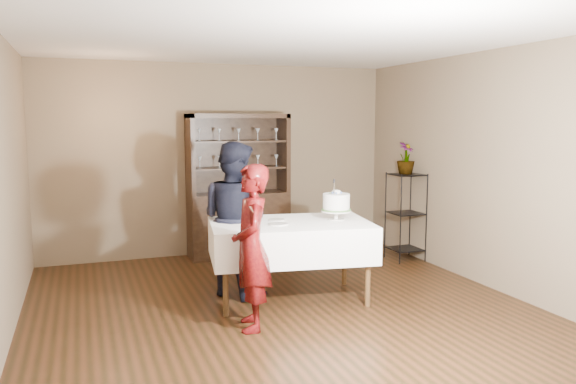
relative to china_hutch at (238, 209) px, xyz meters
The scene contains 14 objects.
floor 2.36m from the china_hutch, 95.08° to the right, with size 5.00×5.00×0.00m, color black.
ceiling 3.04m from the china_hutch, 95.08° to the right, with size 5.00×5.00×0.00m, color silver.
back_wall 0.76m from the china_hutch, 128.88° to the left, with size 5.00×0.02×2.70m, color brown.
wall_left 3.58m from the china_hutch, 140.17° to the right, with size 0.02×5.00×2.70m, color brown.
wall_right 3.29m from the china_hutch, 44.39° to the right, with size 0.02×5.00×2.70m, color brown.
china_hutch is the anchor object (origin of this frame).
plant_etagere 2.33m from the china_hutch, 26.83° to the right, with size 0.42×0.42×1.20m.
cake_table 2.11m from the china_hutch, 90.10° to the right, with size 1.82×1.28×0.84m.
woman 2.85m from the china_hutch, 102.86° to the right, with size 0.56×0.37×1.53m, color #35040A.
man 1.81m from the china_hutch, 106.56° to the right, with size 0.82×0.64×1.69m, color black.
cake 2.25m from the china_hutch, 76.80° to the right, with size 0.33×0.33×0.45m.
plate_near 2.23m from the china_hutch, 94.57° to the right, with size 0.21×0.21×0.01m, color silver.
plate_far 2.00m from the china_hutch, 93.30° to the right, with size 0.18×0.18×0.01m, color silver.
potted_plant 2.43m from the china_hutch, 26.77° to the right, with size 0.24×0.24×0.43m, color #477537.
Camera 1 is at (-1.86, -5.34, 1.92)m, focal length 35.00 mm.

